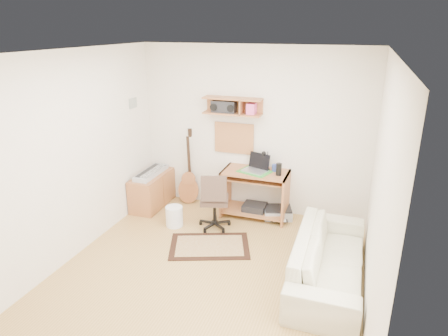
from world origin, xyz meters
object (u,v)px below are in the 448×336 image
(printer, at_px, (278,212))
(desk, at_px, (255,194))
(sofa, at_px, (330,251))
(task_chair, at_px, (214,200))
(cabinet, at_px, (152,190))

(printer, bearing_deg, desk, 171.94)
(printer, xyz_separation_m, sofa, (0.89, -1.42, 0.30))
(task_chair, distance_m, printer, 1.10)
(task_chair, bearing_deg, cabinet, 145.30)
(cabinet, height_order, sofa, sofa)
(cabinet, bearing_deg, desk, 5.85)
(task_chair, xyz_separation_m, cabinet, (-1.24, 0.39, -0.17))
(desk, height_order, cabinet, desk)
(task_chair, relative_size, sofa, 0.46)
(task_chair, bearing_deg, printer, 19.80)
(desk, bearing_deg, task_chair, -129.28)
(printer, bearing_deg, cabinet, 169.02)
(task_chair, height_order, sofa, task_chair)
(task_chair, distance_m, sofa, 1.89)
(task_chair, height_order, cabinet, task_chair)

